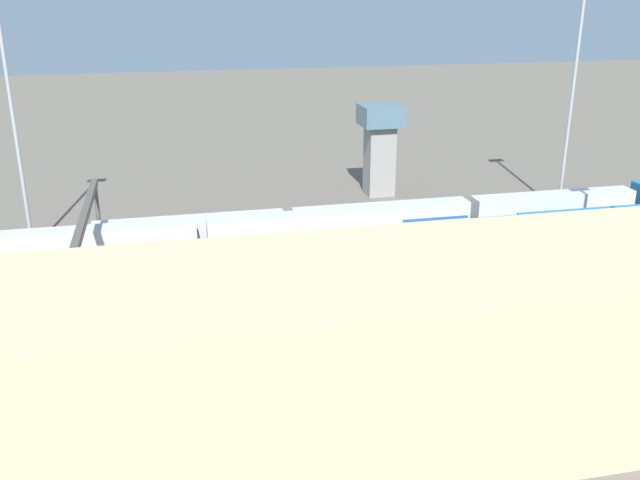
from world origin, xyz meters
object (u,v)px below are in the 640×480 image
at_px(train_on_track_3, 205,279).
at_px(maintenance_shed, 403,350).
at_px(light_mast_0, 575,72).
at_px(signal_gantry, 86,223).
at_px(train_on_track_1, 202,242).
at_px(light_mast_2, 7,80).
at_px(train_on_track_0, 454,214).
at_px(train_on_track_2, 402,246).
at_px(control_tower, 380,143).

bearing_deg(train_on_track_3, maintenance_shed, 115.24).
bearing_deg(light_mast_0, signal_gantry, 12.62).
distance_m(train_on_track_1, light_mast_2, 28.17).
xyz_separation_m(light_mast_0, light_mast_2, (70.75, 0.01, 0.84)).
height_order(train_on_track_0, maintenance_shed, maintenance_shed).
distance_m(train_on_track_1, light_mast_0, 54.20).
relative_size(train_on_track_3, signal_gantry, 0.40).
relative_size(train_on_track_1, train_on_track_0, 0.52).
bearing_deg(maintenance_shed, train_on_track_3, -64.76).
distance_m(train_on_track_0, train_on_track_2, 14.60).
height_order(train_on_track_1, train_on_track_3, same).
distance_m(train_on_track_0, maintenance_shed, 46.22).
bearing_deg(train_on_track_3, light_mast_2, -44.10).
bearing_deg(maintenance_shed, train_on_track_2, -109.15).
distance_m(light_mast_0, maintenance_shed, 60.76).
xyz_separation_m(train_on_track_2, signal_gantry, (34.20, 0.00, 5.33)).
height_order(train_on_track_1, light_mast_2, light_mast_2).
bearing_deg(signal_gantry, control_tower, -145.21).
relative_size(train_on_track_1, light_mast_0, 1.52).
bearing_deg(train_on_track_2, signal_gantry, 0.00).
xyz_separation_m(train_on_track_3, control_tower, (-28.62, -32.78, 5.78)).
bearing_deg(maintenance_shed, control_tower, -105.72).
relative_size(train_on_track_3, control_tower, 0.74).
distance_m(train_on_track_1, maintenance_shed, 37.84).
distance_m(light_mast_2, control_tower, 51.64).
relative_size(train_on_track_0, light_mast_0, 2.92).
bearing_deg(maintenance_shed, light_mast_0, -131.07).
bearing_deg(train_on_track_1, train_on_track_3, 87.56).
bearing_deg(signal_gantry, train_on_track_2, 180.00).
height_order(train_on_track_3, light_mast_2, light_mast_2).
height_order(train_on_track_3, maintenance_shed, maintenance_shed).
relative_size(train_on_track_0, train_on_track_2, 1.36).
height_order(train_on_track_0, light_mast_2, light_mast_2).
distance_m(train_on_track_3, control_tower, 43.90).
height_order(light_mast_0, signal_gantry, light_mast_0).
bearing_deg(control_tower, train_on_track_2, 78.23).
distance_m(train_on_track_2, light_mast_2, 48.23).
height_order(train_on_track_3, control_tower, control_tower).
relative_size(train_on_track_3, light_mast_2, 0.31).
relative_size(signal_gantry, control_tower, 1.84).
distance_m(train_on_track_0, signal_gantry, 46.25).
xyz_separation_m(light_mast_0, maintenance_shed, (39.01, 44.76, -12.90)).
distance_m(train_on_track_1, signal_gantry, 13.69).
xyz_separation_m(train_on_track_3, train_on_track_2, (-22.83, -5.00, -0.07)).
relative_size(train_on_track_2, light_mast_0, 2.14).
height_order(train_on_track_2, light_mast_2, light_mast_2).
xyz_separation_m(train_on_track_1, signal_gantry, (11.79, 5.00, 4.82)).
bearing_deg(train_on_track_3, train_on_track_2, -167.65).
distance_m(train_on_track_2, maintenance_shed, 32.87).
bearing_deg(train_on_track_2, control_tower, -101.77).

